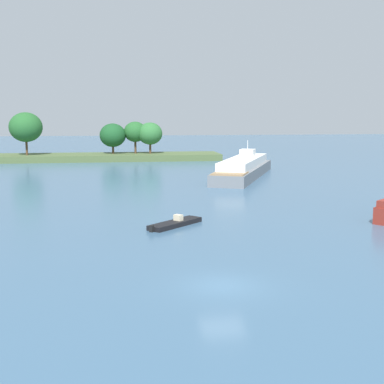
% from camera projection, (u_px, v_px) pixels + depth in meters
% --- Properties ---
extents(ground_plane, '(400.00, 400.00, 0.00)m').
position_uv_depth(ground_plane, '(223.00, 286.00, 29.15)').
color(ground_plane, '#3D607F').
extents(treeline_island, '(66.55, 10.12, 9.65)m').
position_uv_depth(treeline_island, '(62.00, 146.00, 105.37)').
color(treeline_island, '#4C6038').
rests_on(treeline_island, ground).
extents(white_riverboat, '(14.55, 24.82, 5.36)m').
position_uv_depth(white_riverboat, '(244.00, 168.00, 78.56)').
color(white_riverboat, slate).
rests_on(white_riverboat, ground).
extents(fishing_skiff, '(5.04, 4.96, 0.90)m').
position_uv_depth(fishing_skiff, '(175.00, 223.00, 44.57)').
color(fishing_skiff, black).
rests_on(fishing_skiff, ground).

